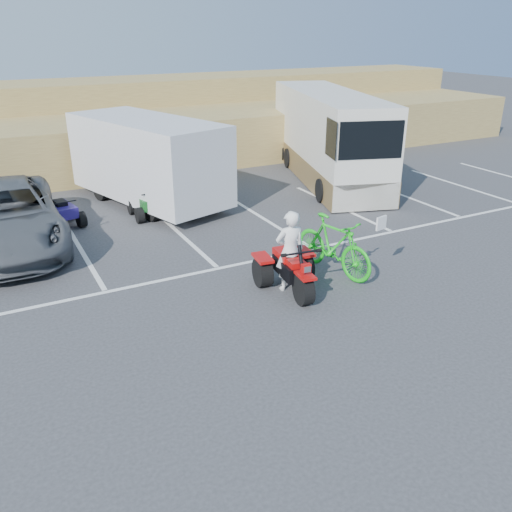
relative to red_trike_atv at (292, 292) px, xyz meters
name	(u,v)px	position (x,y,z in m)	size (l,w,h in m)	color
ground	(266,312)	(-0.93, -0.54, 0.00)	(100.00, 100.00, 0.00)	#353537
parking_stripes	(223,240)	(-0.06, 3.53, 0.00)	(28.00, 5.16, 0.01)	white
grass_embankment	(93,126)	(-0.93, 14.94, 1.42)	(40.00, 8.50, 3.10)	olive
red_trike_atv	(292,292)	(0.00, 0.00, 0.00)	(1.32, 1.76, 1.14)	#B50B0A
rider	(290,251)	(0.02, 0.15, 0.91)	(0.66, 0.43, 1.81)	white
green_dirt_bike	(333,245)	(1.37, 0.42, 0.69)	(0.65, 2.29, 1.37)	#14BF19
grey_pickup	(4,216)	(-5.24, 5.76, 0.83)	(2.74, 5.94, 1.65)	#4F5258
cargo_trailer	(148,159)	(-0.77, 7.66, 1.48)	(3.92, 6.27, 2.73)	silver
rv_motorhome	(327,142)	(6.19, 7.75, 1.36)	(4.75, 8.93, 3.12)	silver
quad_atv_blue	(63,226)	(-3.71, 6.74, 0.00)	(0.99, 1.32, 0.86)	navy
quad_atv_green	(149,216)	(-1.23, 6.38, 0.00)	(1.01, 1.35, 0.88)	#14591D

